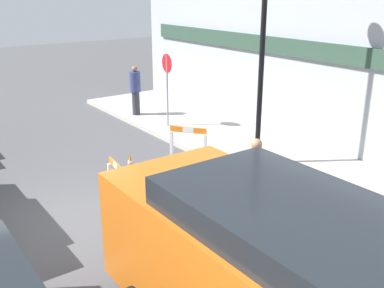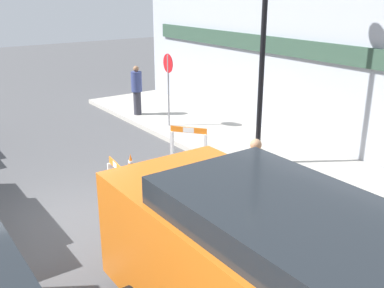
# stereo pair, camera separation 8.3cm
# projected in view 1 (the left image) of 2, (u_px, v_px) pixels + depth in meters

# --- Properties ---
(ground_plane) EXTENTS (60.00, 60.00, 0.00)m
(ground_plane) POSITION_uv_depth(u_px,v_px,m) (57.00, 226.00, 8.82)
(ground_plane) COLOR #4C4C4F
(sidewalk_slab) EXTENTS (18.00, 3.12, 0.15)m
(sidewalk_slab) POSITION_uv_depth(u_px,v_px,m) (275.00, 158.00, 12.13)
(sidewalk_slab) COLOR #ADA89E
(sidewalk_slab) RESTS_ON ground_plane
(storefront_facade) EXTENTS (18.00, 0.22, 5.50)m
(storefront_facade) POSITION_uv_depth(u_px,v_px,m) (324.00, 53.00, 12.15)
(storefront_facade) COLOR #A3A8B2
(storefront_facade) RESTS_ON ground_plane
(streetlamp_post) EXTENTS (0.44, 0.44, 6.09)m
(streetlamp_post) POSITION_uv_depth(u_px,v_px,m) (264.00, 7.00, 10.35)
(streetlamp_post) COLOR black
(streetlamp_post) RESTS_ON sidewalk_slab
(stop_sign) EXTENTS (0.60, 0.06, 2.34)m
(stop_sign) POSITION_uv_depth(u_px,v_px,m) (167.00, 78.00, 14.25)
(stop_sign) COLOR gray
(stop_sign) RESTS_ON sidewalk_slab
(barricade_0) EXTENTS (0.33, 0.87, 0.99)m
(barricade_0) POSITION_uv_depth(u_px,v_px,m) (215.00, 187.00, 9.25)
(barricade_0) COLOR white
(barricade_0) RESTS_ON ground_plane
(barricade_1) EXTENTS (0.84, 0.70, 1.08)m
(barricade_1) POSITION_uv_depth(u_px,v_px,m) (188.00, 145.00, 11.57)
(barricade_1) COLOR white
(barricade_1) RESTS_ON ground_plane
(barricade_2) EXTENTS (0.76, 0.22, 0.95)m
(barricade_2) POSITION_uv_depth(u_px,v_px,m) (117.00, 181.00, 9.61)
(barricade_2) COLOR white
(barricade_2) RESTS_ON ground_plane
(traffic_cone_0) EXTENTS (0.30, 0.30, 0.48)m
(traffic_cone_0) POSITION_uv_depth(u_px,v_px,m) (229.00, 167.00, 11.15)
(traffic_cone_0) COLOR black
(traffic_cone_0) RESTS_ON ground_plane
(traffic_cone_1) EXTENTS (0.30, 0.30, 0.51)m
(traffic_cone_1) POSITION_uv_depth(u_px,v_px,m) (131.00, 164.00, 11.28)
(traffic_cone_1) COLOR black
(traffic_cone_1) RESTS_ON ground_plane
(traffic_cone_2) EXTENTS (0.30, 0.30, 0.69)m
(traffic_cone_2) POSITION_uv_depth(u_px,v_px,m) (177.00, 200.00, 9.14)
(traffic_cone_2) COLOR black
(traffic_cone_2) RESTS_ON ground_plane
(traffic_cone_3) EXTENTS (0.30, 0.30, 0.71)m
(traffic_cone_3) POSITION_uv_depth(u_px,v_px,m) (157.00, 207.00, 8.83)
(traffic_cone_3) COLOR black
(traffic_cone_3) RESTS_ON ground_plane
(traffic_cone_4) EXTENTS (0.30, 0.30, 0.54)m
(traffic_cone_4) POSITION_uv_depth(u_px,v_px,m) (150.00, 199.00, 9.37)
(traffic_cone_4) COLOR black
(traffic_cone_4) RESTS_ON ground_plane
(traffic_cone_5) EXTENTS (0.30, 0.30, 0.51)m
(traffic_cone_5) POSITION_uv_depth(u_px,v_px,m) (233.00, 177.00, 10.47)
(traffic_cone_5) COLOR black
(traffic_cone_5) RESTS_ON ground_plane
(person_worker) EXTENTS (0.38, 0.38, 1.68)m
(person_worker) POSITION_uv_depth(u_px,v_px,m) (255.00, 175.00, 8.89)
(person_worker) COLOR #33333D
(person_worker) RESTS_ON ground_plane
(person_pedestrian) EXTENTS (0.47, 0.47, 1.73)m
(person_pedestrian) POSITION_uv_depth(u_px,v_px,m) (135.00, 89.00, 15.75)
(person_pedestrian) COLOR #33333D
(person_pedestrian) RESTS_ON sidewalk_slab
(work_van) EXTENTS (5.42, 2.20, 2.28)m
(work_van) POSITION_uv_depth(u_px,v_px,m) (285.00, 284.00, 5.09)
(work_van) COLOR #D16619
(work_van) RESTS_ON ground_plane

